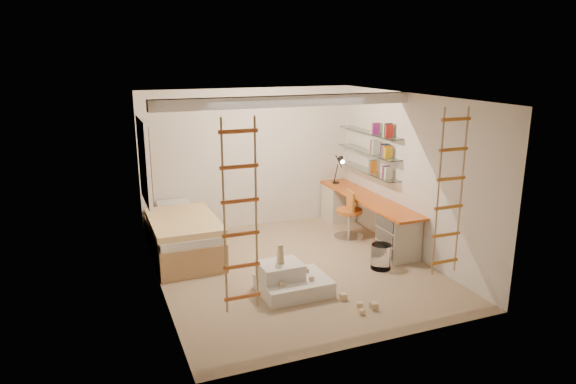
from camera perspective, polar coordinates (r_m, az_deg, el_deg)
name	(u,v)px	position (r m, az deg, el deg)	size (l,w,h in m)	color
floor	(295,269)	(7.93, 0.81, -8.57)	(4.50, 4.50, 0.00)	tan
ceiling_beam	(288,101)	(7.58, 0.00, 10.06)	(4.00, 0.18, 0.16)	white
window_frame	(144,161)	(8.42, -15.69, 3.32)	(0.06, 1.15, 1.35)	white
window_blind	(147,161)	(8.42, -15.42, 3.35)	(0.02, 1.00, 1.20)	#4C2D1E
rope_ladder_left	(240,218)	(5.43, -5.31, -2.86)	(0.41, 0.04, 2.13)	#C85322
rope_ladder_right	(450,193)	(6.67, 17.53, -0.12)	(0.41, 0.04, 2.13)	#BD7C20
waste_bin	(381,257)	(8.01, 10.30, -7.09)	(0.31, 0.31, 0.39)	white
desk	(366,216)	(9.24, 8.66, -2.61)	(0.56, 2.80, 0.75)	#CF5918
shelves	(368,152)	(9.27, 8.92, 4.43)	(0.25, 1.80, 0.71)	white
bed	(183,236)	(8.54, -11.64, -4.77)	(1.02, 2.00, 0.69)	#AD7F51
task_lamp	(340,165)	(9.84, 5.80, 2.99)	(0.14, 0.36, 0.57)	black
swivel_chair	(349,221)	(9.14, 6.81, -3.25)	(0.61, 0.61, 0.88)	#BD6424
play_platform	(290,281)	(7.16, 0.23, -9.86)	(0.95, 0.74, 0.42)	silver
toy_blocks	(316,280)	(6.96, 3.15, -9.70)	(1.08, 1.08, 0.69)	#CCB284
books	(369,145)	(9.25, 8.95, 5.14)	(0.14, 0.64, 0.92)	white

